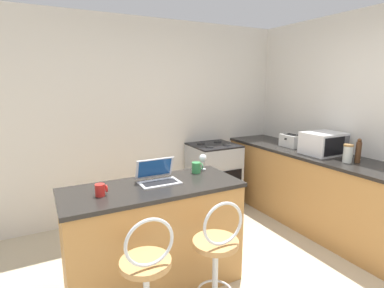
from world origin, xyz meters
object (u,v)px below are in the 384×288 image
bar_stool_far (217,265)px  wine_glass_short (203,158)px  mug_green (197,167)px  pepper_mill (358,151)px  mug_red (101,190)px  stove_range (213,176)px  toaster (291,141)px  bar_stool_near (147,288)px  laptop (157,176)px  microwave (324,143)px  storage_jar (348,153)px

bar_stool_far → wine_glass_short: 1.06m
mug_green → pepper_mill: (1.71, -0.48, 0.07)m
mug_red → stove_range: bearing=35.1°
toaster → pepper_mill: bearing=-88.9°
bar_stool_near → laptop: laptop is taller
bar_stool_near → pepper_mill: 2.57m
bar_stool_far → laptop: size_ratio=2.87×
stove_range → pepper_mill: size_ratio=3.56×
bar_stool_far → mug_green: bearing=72.6°
mug_red → microwave: bearing=3.4°
mug_red → pepper_mill: bearing=-6.3°
laptop → wine_glass_short: bearing=15.5°
stove_range → mug_red: 2.24m
bar_stool_far → toaster: size_ratio=3.59×
mug_green → pepper_mill: size_ratio=0.39×
laptop → mug_green: 0.44m
bar_stool_near → mug_red: mug_red is taller
microwave → pepper_mill: bearing=-91.3°
microwave → stove_range: size_ratio=0.49×
wine_glass_short → mug_green: bearing=-147.8°
mug_green → bar_stool_far: bearing=-107.4°
wine_glass_short → storage_jar: size_ratio=0.77×
wine_glass_short → mug_red: bearing=-166.0°
bar_stool_near → stove_range: size_ratio=1.04×
toaster → wine_glass_short: size_ratio=1.78×
toaster → pepper_mill: size_ratio=1.03×
bar_stool_far → microwave: size_ratio=2.11×
stove_range → wine_glass_short: size_ratio=6.13×
stove_range → storage_jar: size_ratio=4.75×
bar_stool_near → wine_glass_short: 1.34m
bar_stool_far → laptop: laptop is taller
bar_stool_far → mug_red: 1.04m
bar_stool_far → laptop: bearing=106.5°
pepper_mill → mug_red: pepper_mill is taller
bar_stool_near → mug_red: 0.78m
laptop → storage_jar: size_ratio=1.72×
laptop → toaster: (2.13, 0.54, 0.03)m
bar_stool_near → toaster: 2.80m
bar_stool_far → stove_range: (1.09, 1.81, 0.01)m
toaster → bar_stool_near: bearing=-154.0°
bar_stool_far → storage_jar: storage_jar is taller
mug_red → storage_jar: storage_jar is taller
bar_stool_far → mug_red: bearing=141.7°
bar_stool_far → microwave: 2.17m
bar_stool_near → mug_green: 1.20m
mug_red → bar_stool_far: bearing=-38.3°
microwave → bar_stool_near: bearing=-164.0°
bar_stool_near → toaster: (2.47, 1.20, 0.56)m
storage_jar → bar_stool_near: bearing=-172.3°
wine_glass_short → storage_jar: storage_jar is taller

